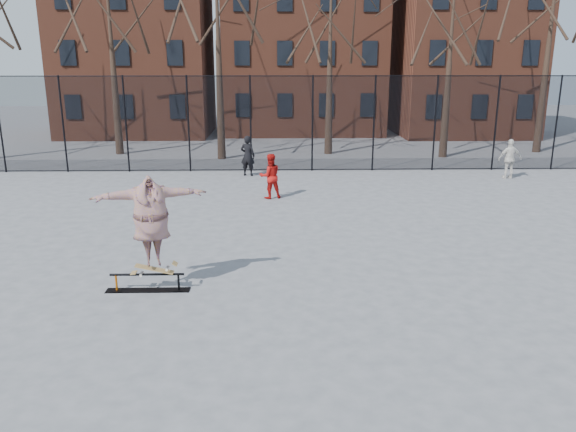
{
  "coord_description": "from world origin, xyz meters",
  "views": [
    {
      "loc": [
        -0.44,
        -10.73,
        4.53
      ],
      "look_at": [
        -0.13,
        1.5,
        1.15
      ],
      "focal_mm": 35.0,
      "sensor_mm": 36.0,
      "label": 1
    }
  ],
  "objects_px": {
    "skateboard": "(155,271)",
    "bystander_white": "(510,159)",
    "skate_rail": "(148,284)",
    "bystander_black": "(248,156)",
    "skater": "(152,225)",
    "bystander_red": "(270,176)"
  },
  "relations": [
    {
      "from": "skate_rail",
      "to": "bystander_black",
      "type": "relative_size",
      "value": 1.04
    },
    {
      "from": "bystander_red",
      "to": "skateboard",
      "type": "bearing_deg",
      "value": 57.56
    },
    {
      "from": "bystander_red",
      "to": "bystander_white",
      "type": "relative_size",
      "value": 0.97
    },
    {
      "from": "skater",
      "to": "bystander_black",
      "type": "bearing_deg",
      "value": 67.31
    },
    {
      "from": "skateboard",
      "to": "bystander_white",
      "type": "distance_m",
      "value": 16.25
    },
    {
      "from": "skate_rail",
      "to": "bystander_white",
      "type": "xyz_separation_m",
      "value": [
        12.0,
        11.12,
        0.64
      ]
    },
    {
      "from": "skater",
      "to": "skateboard",
      "type": "bearing_deg",
      "value": 73.86
    },
    {
      "from": "skate_rail",
      "to": "skateboard",
      "type": "distance_m",
      "value": 0.32
    },
    {
      "from": "bystander_black",
      "to": "bystander_red",
      "type": "height_order",
      "value": "bystander_black"
    },
    {
      "from": "skate_rail",
      "to": "bystander_white",
      "type": "height_order",
      "value": "bystander_white"
    },
    {
      "from": "skateboard",
      "to": "bystander_white",
      "type": "height_order",
      "value": "bystander_white"
    },
    {
      "from": "bystander_red",
      "to": "bystander_white",
      "type": "height_order",
      "value": "bystander_white"
    },
    {
      "from": "skater",
      "to": "bystander_black",
      "type": "xyz_separation_m",
      "value": [
        1.38,
        11.99,
        -0.58
      ]
    },
    {
      "from": "skate_rail",
      "to": "bystander_black",
      "type": "bearing_deg",
      "value": 82.7
    },
    {
      "from": "bystander_white",
      "to": "skate_rail",
      "type": "bearing_deg",
      "value": 43.14
    },
    {
      "from": "skate_rail",
      "to": "skater",
      "type": "relative_size",
      "value": 0.76
    },
    {
      "from": "skateboard",
      "to": "skater",
      "type": "height_order",
      "value": "skater"
    },
    {
      "from": "skate_rail",
      "to": "bystander_white",
      "type": "distance_m",
      "value": 16.38
    },
    {
      "from": "bystander_black",
      "to": "skate_rail",
      "type": "bearing_deg",
      "value": 98.85
    },
    {
      "from": "skater",
      "to": "bystander_white",
      "type": "height_order",
      "value": "skater"
    },
    {
      "from": "bystander_red",
      "to": "bystander_black",
      "type": "bearing_deg",
      "value": -93.15
    },
    {
      "from": "skateboard",
      "to": "skater",
      "type": "xyz_separation_m",
      "value": [
        0.0,
        -0.0,
        0.97
      ]
    }
  ]
}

